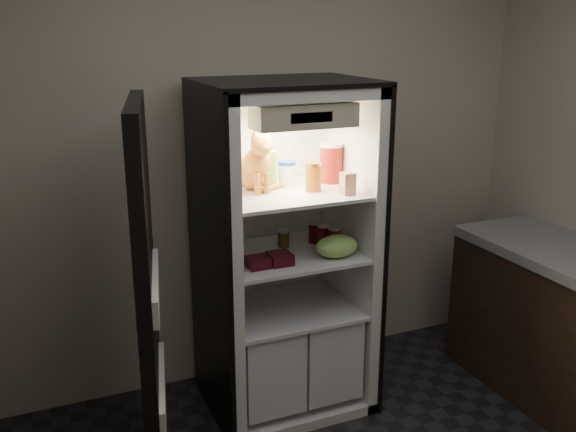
% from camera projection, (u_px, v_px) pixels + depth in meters
% --- Properties ---
extents(room_shell, '(3.60, 3.60, 3.60)m').
position_uv_depth(room_shell, '(440.00, 185.00, 2.18)').
color(room_shell, white).
rests_on(room_shell, floor).
extents(refrigerator, '(0.90, 0.72, 1.88)m').
position_uv_depth(refrigerator, '(283.00, 273.00, 3.63)').
color(refrigerator, white).
rests_on(refrigerator, floor).
extents(fridge_door, '(0.24, 0.86, 1.85)m').
position_uv_depth(fridge_door, '(149.00, 310.00, 2.88)').
color(fridge_door, black).
rests_on(fridge_door, floor).
extents(tabby_cat, '(0.30, 0.33, 0.35)m').
position_uv_depth(tabby_cat, '(255.00, 166.00, 3.41)').
color(tabby_cat, '#C56819').
rests_on(tabby_cat, refrigerator).
extents(parmesan_shaker, '(0.08, 0.08, 0.21)m').
position_uv_depth(parmesan_shaker, '(269.00, 169.00, 3.46)').
color(parmesan_shaker, '#258734').
rests_on(parmesan_shaker, refrigerator).
extents(mayo_tub, '(0.10, 0.10, 0.14)m').
position_uv_depth(mayo_tub, '(287.00, 173.00, 3.53)').
color(mayo_tub, white).
rests_on(mayo_tub, refrigerator).
extents(salsa_jar, '(0.09, 0.09, 0.15)m').
position_uv_depth(salsa_jar, '(313.00, 177.00, 3.41)').
color(salsa_jar, maroon).
rests_on(salsa_jar, refrigerator).
extents(pepper_jar, '(0.13, 0.13, 0.22)m').
position_uv_depth(pepper_jar, '(331.00, 163.00, 3.59)').
color(pepper_jar, maroon).
rests_on(pepper_jar, refrigerator).
extents(cream_carton, '(0.07, 0.07, 0.12)m').
position_uv_depth(cream_carton, '(348.00, 183.00, 3.35)').
color(cream_carton, silver).
rests_on(cream_carton, refrigerator).
extents(soda_can_a, '(0.06, 0.06, 0.12)m').
position_uv_depth(soda_can_a, '(314.00, 233.00, 3.68)').
color(soda_can_a, black).
rests_on(soda_can_a, refrigerator).
extents(soda_can_b, '(0.07, 0.07, 0.13)m').
position_uv_depth(soda_can_b, '(323.00, 237.00, 3.59)').
color(soda_can_b, black).
rests_on(soda_can_b, refrigerator).
extents(soda_can_c, '(0.07, 0.07, 0.14)m').
position_uv_depth(soda_can_c, '(334.00, 240.00, 3.52)').
color(soda_can_c, black).
rests_on(soda_can_c, refrigerator).
extents(condiment_jar, '(0.07, 0.07, 0.10)m').
position_uv_depth(condiment_jar, '(283.00, 238.00, 3.62)').
color(condiment_jar, '#563D18').
rests_on(condiment_jar, refrigerator).
extents(grape_bag, '(0.24, 0.17, 0.12)m').
position_uv_depth(grape_bag, '(337.00, 246.00, 3.45)').
color(grape_bag, '#83BA57').
rests_on(grape_bag, refrigerator).
extents(berry_box_left, '(0.11, 0.11, 0.06)m').
position_uv_depth(berry_box_left, '(258.00, 262.00, 3.31)').
color(berry_box_left, '#520D1B').
rests_on(berry_box_left, refrigerator).
extents(berry_box_right, '(0.12, 0.12, 0.06)m').
position_uv_depth(berry_box_right, '(280.00, 259.00, 3.35)').
color(berry_box_right, '#520D1B').
rests_on(berry_box_right, refrigerator).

